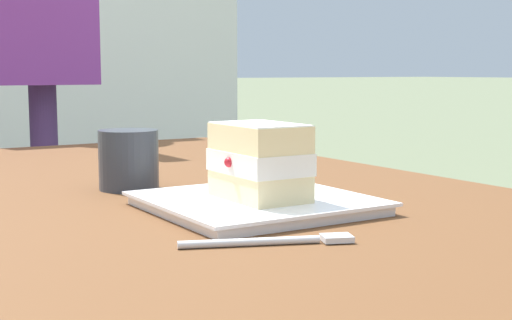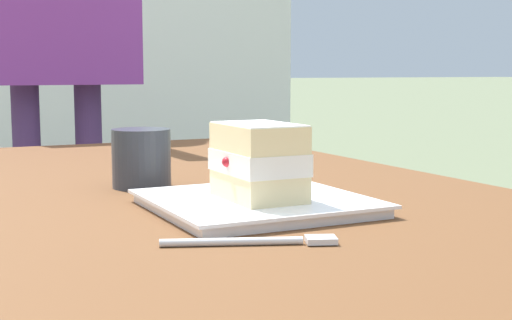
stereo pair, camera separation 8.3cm
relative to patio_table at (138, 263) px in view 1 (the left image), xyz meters
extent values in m
cylinder|color=brown|center=(-0.70, 0.44, -0.29)|extent=(0.07, 0.07, 0.68)
cube|color=brown|center=(0.00, 0.00, 0.06)|extent=(1.53, 1.01, 0.04)
cube|color=white|center=(0.13, 0.10, 0.09)|extent=(0.24, 0.24, 0.01)
cube|color=white|center=(0.13, 0.10, 0.10)|extent=(0.25, 0.25, 0.00)
cube|color=beige|center=(0.15, 0.10, 0.12)|extent=(0.12, 0.08, 0.03)
cube|color=white|center=(0.15, 0.10, 0.14)|extent=(0.12, 0.08, 0.03)
sphere|color=#B21923|center=(0.12, 0.14, 0.15)|extent=(0.02, 0.02, 0.02)
sphere|color=#B21923|center=(0.14, 0.06, 0.15)|extent=(0.01, 0.01, 0.01)
sphere|color=#B21923|center=(0.13, 0.13, 0.15)|extent=(0.01, 0.01, 0.01)
sphere|color=#B21923|center=(0.18, 0.14, 0.15)|extent=(0.01, 0.01, 0.01)
cube|color=beige|center=(0.15, 0.10, 0.17)|extent=(0.12, 0.08, 0.03)
cube|color=white|center=(0.15, 0.10, 0.19)|extent=(0.12, 0.08, 0.00)
cylinder|color=silver|center=(0.29, 0.00, 0.09)|extent=(0.06, 0.13, 0.01)
cube|color=silver|center=(0.32, 0.08, 0.09)|extent=(0.03, 0.04, 0.01)
cylinder|color=#333842|center=(-0.10, 0.03, 0.13)|extent=(0.09, 0.09, 0.09)
cylinder|color=black|center=(-0.10, 0.03, 0.16)|extent=(0.08, 0.08, 0.00)
cylinder|color=#452855|center=(-1.20, 0.21, -0.21)|extent=(0.08, 0.08, 0.85)
camera|label=1|loc=(0.87, -0.35, 0.25)|focal=50.54mm
camera|label=2|loc=(0.91, -0.28, 0.25)|focal=50.54mm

